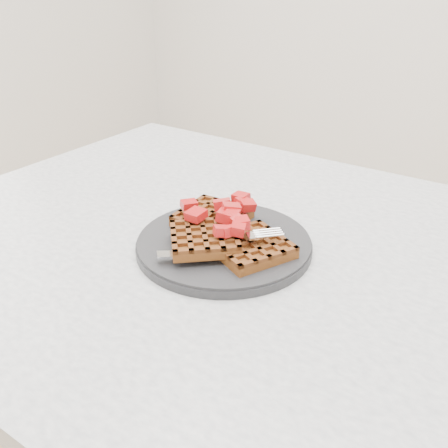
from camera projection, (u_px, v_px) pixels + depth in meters
table at (279, 321)px, 0.75m from camera, size 1.20×0.80×0.75m
plate at (224, 244)px, 0.72m from camera, size 0.25×0.25×0.02m
waffles at (223, 233)px, 0.70m from camera, size 0.21×0.19×0.03m
strawberry_pile at (224, 215)px, 0.69m from camera, size 0.15×0.15×0.02m
fork at (230, 250)px, 0.67m from camera, size 0.14×0.15×0.02m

